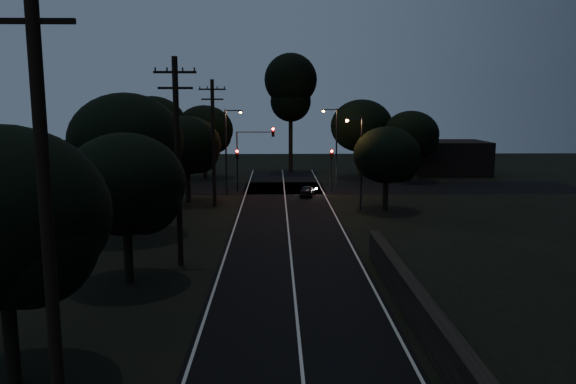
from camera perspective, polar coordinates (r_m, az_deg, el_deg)
name	(u,v)px	position (r m, az deg, el deg)	size (l,w,h in m)	color
road_surface	(286,208)	(46.41, -0.19, -1.63)	(60.00, 70.00, 0.03)	black
retaining_wall	(533,347)	(21.07, 23.65, -14.23)	(6.93, 26.00, 1.60)	black
utility_pole_near	(46,213)	(13.71, -23.37, -1.94)	(2.20, 0.30, 12.00)	black
utility_pole_mid	(178,159)	(30.06, -11.15, 3.33)	(2.20, 0.30, 11.00)	black
utility_pole_far	(213,141)	(46.86, -7.60, 5.14)	(2.20, 0.30, 10.50)	black
tree_left_a	(7,221)	(18.49, -26.68, -2.66)	(6.39, 6.39, 8.08)	black
tree_left_b	(129,187)	(27.54, -15.88, 0.50)	(5.73, 5.73, 7.28)	black
tree_left_c	(130,144)	(37.61, -15.78, 4.71)	(7.36, 7.36, 9.30)	black
tree_left_d	(189,147)	(49.06, -10.01, 4.55)	(5.93, 5.93, 7.52)	black
tree_far_nw	(206,131)	(64.90, -8.31, 6.14)	(6.57, 6.57, 8.32)	black
tree_far_w	(155,127)	(61.73, -13.40, 6.45)	(7.30, 7.30, 9.31)	black
tree_far_ne	(364,127)	(65.17, 7.71, 6.53)	(7.10, 7.10, 8.97)	black
tree_far_e	(413,136)	(63.26, 12.58, 5.60)	(6.10, 6.10, 7.74)	black
tree_right_a	(389,156)	(45.47, 10.23, 3.57)	(5.33, 5.33, 6.77)	black
tall_pine	(291,87)	(69.51, 0.28, 10.64)	(6.40, 6.40, 14.55)	black
building_left	(114,157)	(69.47, -17.28, 3.38)	(10.00, 8.00, 4.40)	black
building_right	(447,158)	(70.92, 15.88, 3.39)	(9.00, 7.00, 4.00)	black
signal_left	(237,163)	(54.89, -5.18, 2.99)	(0.28, 0.35, 4.10)	black
signal_right	(331,162)	(55.03, 4.44, 3.01)	(0.28, 0.35, 4.10)	black
signal_mast	(254,147)	(54.67, -3.43, 4.57)	(3.70, 0.35, 6.25)	black
streetlight_a	(228,146)	(52.81, -6.12, 4.69)	(1.66, 0.26, 8.00)	black
streetlight_b	(335,141)	(58.92, 4.76, 5.17)	(1.66, 0.26, 8.00)	black
streetlight_c	(359,157)	(45.17, 7.26, 3.56)	(1.46, 0.26, 7.50)	black
car	(308,191)	(52.19, 2.01, 0.13)	(1.22, 3.04, 1.04)	black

